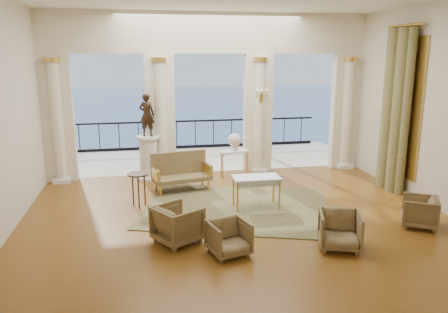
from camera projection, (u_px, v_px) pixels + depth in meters
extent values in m
plane|color=#502B0B|center=(239.00, 221.00, 9.09)|extent=(9.00, 9.00, 0.00)
plane|color=beige|center=(322.00, 163.00, 4.75)|extent=(9.00, 0.00, 9.00)
plane|color=beige|center=(444.00, 109.00, 9.38)|extent=(0.00, 8.00, 8.00)
cube|color=#F6E5C4|center=(209.00, 33.00, 11.86)|extent=(9.00, 0.30, 1.10)
cube|color=#F6E5C4|center=(58.00, 119.00, 11.63)|extent=(0.80, 0.30, 3.40)
cylinder|color=#F6E5C4|center=(57.00, 124.00, 11.49)|extent=(0.28, 0.28, 3.20)
cylinder|color=gold|center=(52.00, 60.00, 11.10)|extent=(0.40, 0.40, 0.12)
cube|color=silver|center=(62.00, 180.00, 11.84)|extent=(0.45, 0.45, 0.12)
cube|color=#F6E5C4|center=(160.00, 116.00, 12.12)|extent=(0.80, 0.30, 3.40)
cylinder|color=#F6E5C4|center=(161.00, 121.00, 11.97)|extent=(0.28, 0.28, 3.20)
cylinder|color=gold|center=(159.00, 59.00, 11.59)|extent=(0.40, 0.40, 0.12)
cube|color=silver|center=(163.00, 175.00, 12.33)|extent=(0.45, 0.45, 0.12)
cube|color=#F6E5C4|center=(258.00, 114.00, 12.63)|extent=(0.80, 0.30, 3.40)
cylinder|color=#F6E5C4|center=(259.00, 118.00, 12.48)|extent=(0.28, 0.28, 3.20)
cylinder|color=gold|center=(260.00, 59.00, 12.10)|extent=(0.40, 0.40, 0.12)
cube|color=silver|center=(258.00, 170.00, 12.84)|extent=(0.45, 0.45, 0.12)
cube|color=#F6E5C4|center=(345.00, 112.00, 13.12)|extent=(0.80, 0.30, 3.40)
cylinder|color=#F6E5C4|center=(347.00, 116.00, 12.97)|extent=(0.28, 0.28, 3.20)
cylinder|color=gold|center=(351.00, 59.00, 12.59)|extent=(0.40, 0.40, 0.12)
cube|color=silver|center=(344.00, 166.00, 13.33)|extent=(0.45, 0.45, 0.12)
cube|color=beige|center=(201.00, 159.00, 14.64)|extent=(10.00, 3.60, 0.10)
cube|color=black|center=(195.00, 121.00, 15.93)|extent=(9.00, 0.06, 0.06)
cube|color=black|center=(195.00, 146.00, 16.15)|extent=(9.00, 0.06, 0.10)
cylinder|color=black|center=(195.00, 134.00, 16.05)|extent=(0.03, 0.03, 1.00)
cylinder|color=black|center=(79.00, 138.00, 15.31)|extent=(0.03, 0.03, 1.00)
cylinder|color=black|center=(301.00, 131.00, 16.79)|extent=(0.03, 0.03, 1.00)
cylinder|color=#4C3823|center=(254.00, 92.00, 15.28)|extent=(0.20, 0.20, 4.20)
plane|color=#22519A|center=(154.00, 115.00, 67.83)|extent=(160.00, 160.00, 0.00)
cylinder|color=brown|center=(406.00, 114.00, 10.41)|extent=(0.26, 0.26, 4.00)
cylinder|color=brown|center=(394.00, 111.00, 10.83)|extent=(0.32, 0.32, 4.00)
cylinder|color=brown|center=(386.00, 109.00, 11.27)|extent=(0.26, 0.26, 4.00)
cylinder|color=gold|center=(405.00, 26.00, 10.37)|extent=(0.08, 1.40, 0.08)
cube|color=gold|center=(402.00, 107.00, 10.85)|extent=(0.04, 1.60, 3.40)
cube|color=gold|center=(261.00, 98.00, 12.21)|extent=(0.10, 0.04, 0.25)
cylinder|color=gold|center=(257.00, 94.00, 12.08)|extent=(0.02, 0.02, 0.22)
cylinder|color=gold|center=(262.00, 94.00, 12.11)|extent=(0.02, 0.02, 0.22)
cylinder|color=gold|center=(267.00, 94.00, 12.13)|extent=(0.02, 0.02, 0.22)
cube|color=#2D3519|center=(236.00, 207.00, 9.87)|extent=(4.81, 4.23, 0.02)
imported|color=#48331C|center=(229.00, 236.00, 7.54)|extent=(0.78, 0.75, 0.66)
imported|color=#48331C|center=(340.00, 228.00, 7.77)|extent=(0.89, 0.86, 0.74)
imported|color=#48331C|center=(420.00, 210.00, 8.75)|extent=(0.87, 0.89, 0.68)
imported|color=#48331C|center=(178.00, 222.00, 8.02)|extent=(1.00, 1.01, 0.77)
cube|color=#48331C|center=(182.00, 178.00, 11.04)|extent=(1.54, 0.88, 0.11)
cube|color=#48331C|center=(179.00, 163.00, 11.21)|extent=(1.44, 0.39, 0.59)
cube|color=gold|center=(156.00, 174.00, 10.74)|extent=(0.21, 0.60, 0.28)
cube|color=gold|center=(207.00, 168.00, 11.25)|extent=(0.21, 0.60, 0.28)
cylinder|color=gold|center=(161.00, 191.00, 10.63)|extent=(0.05, 0.05, 0.27)
cylinder|color=gold|center=(209.00, 185.00, 11.10)|extent=(0.05, 0.05, 0.27)
cylinder|color=gold|center=(156.00, 186.00, 11.06)|extent=(0.05, 0.05, 0.27)
cylinder|color=gold|center=(202.00, 180.00, 11.53)|extent=(0.05, 0.05, 0.27)
cube|color=#9CBBC7|center=(256.00, 178.00, 9.76)|extent=(1.06, 0.59, 0.05)
cylinder|color=gold|center=(238.00, 198.00, 9.54)|extent=(0.04, 0.04, 0.67)
cylinder|color=gold|center=(279.00, 195.00, 9.69)|extent=(0.04, 0.04, 0.67)
cylinder|color=gold|center=(233.00, 191.00, 9.99)|extent=(0.04, 0.04, 0.67)
cylinder|color=gold|center=(274.00, 189.00, 10.15)|extent=(0.04, 0.04, 0.67)
cylinder|color=silver|center=(149.00, 178.00, 12.10)|extent=(0.67, 0.67, 0.09)
cylinder|color=silver|center=(149.00, 158.00, 11.97)|extent=(0.49, 0.49, 1.07)
cylinder|color=silver|center=(148.00, 137.00, 11.84)|extent=(0.62, 0.62, 0.07)
imported|color=#2E2014|center=(147.00, 115.00, 11.70)|extent=(0.50, 0.42, 1.16)
cube|color=silver|center=(235.00, 152.00, 12.19)|extent=(0.84, 0.46, 0.04)
cylinder|color=gold|center=(224.00, 167.00, 12.05)|extent=(0.04, 0.04, 0.71)
cylinder|color=gold|center=(247.00, 164.00, 12.30)|extent=(0.04, 0.04, 0.71)
cylinder|color=gold|center=(221.00, 165.00, 12.25)|extent=(0.04, 0.04, 0.71)
cylinder|color=gold|center=(244.00, 163.00, 12.50)|extent=(0.04, 0.04, 0.71)
cylinder|color=white|center=(235.00, 147.00, 12.15)|extent=(0.18, 0.18, 0.23)
sphere|color=#E9ABB6|center=(235.00, 140.00, 12.11)|extent=(0.37, 0.37, 0.37)
cylinder|color=black|center=(138.00, 174.00, 9.80)|extent=(0.48, 0.48, 0.03)
cylinder|color=black|center=(145.00, 189.00, 9.99)|extent=(0.03, 0.03, 0.75)
cylinder|color=black|center=(133.00, 190.00, 9.94)|extent=(0.03, 0.03, 0.75)
cylinder|color=black|center=(139.00, 193.00, 9.75)|extent=(0.03, 0.03, 0.75)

